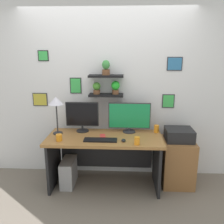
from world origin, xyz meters
TOP-DOWN VIEW (x-y plane):
  - ground_plane at (0.00, 0.00)m, footprint 8.00×8.00m
  - back_wall_assembly at (-0.00, 0.44)m, footprint 4.40×0.24m
  - desk at (0.00, 0.05)m, footprint 1.59×0.68m
  - monitor_left at (-0.34, 0.22)m, footprint 0.48×0.18m
  - monitor_right at (0.34, 0.22)m, footprint 0.60×0.18m
  - keyboard at (-0.04, -0.15)m, footprint 0.44×0.14m
  - computer_mouse at (0.26, -0.16)m, footprint 0.06×0.09m
  - desk_lamp at (-0.68, 0.08)m, footprint 0.21×0.21m
  - cell_phone at (-0.03, 0.02)m, footprint 0.09×0.15m
  - coffee_mug at (-0.59, -0.18)m, footprint 0.08×0.08m
  - pen_cup at (0.43, -0.26)m, footprint 0.07×0.07m
  - water_cup at (0.74, 0.22)m, footprint 0.07×0.07m
  - drawer_cabinet at (1.04, 0.12)m, footprint 0.44×0.50m
  - printer at (1.04, 0.12)m, footprint 0.38×0.34m
  - computer_tower_left at (-0.53, 0.00)m, footprint 0.18×0.40m

SIDE VIEW (x-z plane):
  - ground_plane at x=0.00m, z-range 0.00..0.00m
  - computer_tower_left at x=-0.53m, z-range 0.00..0.38m
  - drawer_cabinet at x=1.04m, z-range 0.00..0.67m
  - desk at x=0.00m, z-range 0.16..0.91m
  - printer at x=1.04m, z-range 0.67..0.84m
  - cell_phone at x=-0.03m, z-range 0.75..0.76m
  - keyboard at x=-0.04m, z-range 0.75..0.77m
  - computer_mouse at x=0.26m, z-range 0.75..0.78m
  - coffee_mug at x=-0.59m, z-range 0.75..0.84m
  - pen_cup at x=0.43m, z-range 0.75..0.85m
  - water_cup at x=0.74m, z-range 0.75..0.86m
  - monitor_right at x=0.34m, z-range 0.76..1.19m
  - monitor_left at x=-0.34m, z-range 0.76..1.20m
  - desk_lamp at x=-0.68m, z-range 0.93..1.46m
  - back_wall_assembly at x=0.00m, z-range 0.00..2.70m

